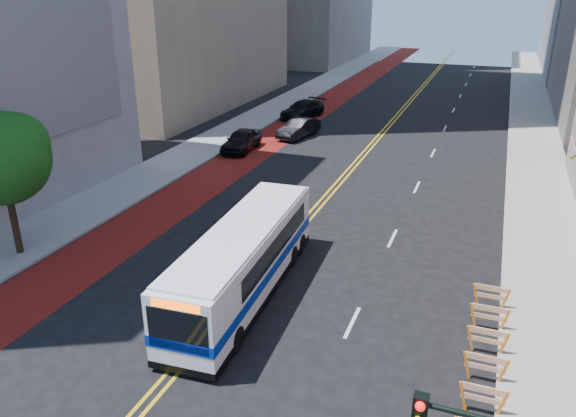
# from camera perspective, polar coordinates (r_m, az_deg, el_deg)

# --- Properties ---
(ground) EXTENTS (160.00, 160.00, 0.00)m
(ground) POSITION_cam_1_polar(r_m,az_deg,el_deg) (19.00, -13.33, -17.78)
(ground) COLOR black
(ground) RESTS_ON ground
(sidewalk_left) EXTENTS (4.00, 140.00, 0.15)m
(sidewalk_left) POSITION_cam_1_polar(r_m,az_deg,el_deg) (48.17, -5.81, 7.71)
(sidewalk_left) COLOR gray
(sidewalk_left) RESTS_ON ground
(sidewalk_right) EXTENTS (4.00, 140.00, 0.15)m
(sidewalk_right) POSITION_cam_1_polar(r_m,az_deg,el_deg) (43.52, 23.96, 4.31)
(sidewalk_right) COLOR gray
(sidewalk_right) RESTS_ON ground
(bus_lane_paint) EXTENTS (3.60, 140.00, 0.01)m
(bus_lane_paint) POSITION_cam_1_polar(r_m,az_deg,el_deg) (46.63, -1.47, 7.24)
(bus_lane_paint) COLOR #5F100D
(bus_lane_paint) RESTS_ON ground
(center_line_inner) EXTENTS (0.14, 140.00, 0.01)m
(center_line_inner) POSITION_cam_1_polar(r_m,az_deg,el_deg) (44.37, 8.12, 6.24)
(center_line_inner) COLOR gold
(center_line_inner) RESTS_ON ground
(center_line_outer) EXTENTS (0.14, 140.00, 0.01)m
(center_line_outer) POSITION_cam_1_polar(r_m,az_deg,el_deg) (44.29, 8.57, 6.19)
(center_line_outer) COLOR gold
(center_line_outer) RESTS_ON ground
(lane_dashes) EXTENTS (0.14, 98.20, 0.01)m
(lane_dashes) POSITION_cam_1_polar(r_m,az_deg,el_deg) (51.33, 15.64, 7.83)
(lane_dashes) COLOR silver
(lane_dashes) RESTS_ON ground
(construction_barriers) EXTENTS (1.42, 10.91, 1.00)m
(construction_barriers) POSITION_cam_1_polar(r_m,az_deg,el_deg) (18.95, 19.31, -16.06)
(construction_barriers) COLOR orange
(construction_barriers) RESTS_ON ground
(street_tree) EXTENTS (4.20, 4.20, 6.70)m
(street_tree) POSITION_cam_1_polar(r_m,az_deg,el_deg) (27.77, -27.01, 4.91)
(street_tree) COLOR black
(street_tree) RESTS_ON sidewalk_left
(transit_bus) EXTENTS (3.03, 11.20, 3.05)m
(transit_bus) POSITION_cam_1_polar(r_m,az_deg,el_deg) (22.77, -4.44, -5.15)
(transit_bus) COLOR white
(transit_bus) RESTS_ON ground
(car_a) EXTENTS (2.09, 4.79, 1.61)m
(car_a) POSITION_cam_1_polar(r_m,az_deg,el_deg) (42.84, -4.76, 6.93)
(car_a) COLOR black
(car_a) RESTS_ON ground
(car_b) EXTENTS (2.54, 4.88, 1.53)m
(car_b) POSITION_cam_1_polar(r_m,az_deg,el_deg) (46.54, 1.10, 8.18)
(car_b) COLOR black
(car_b) RESTS_ON ground
(car_c) EXTENTS (3.49, 5.70, 1.54)m
(car_c) POSITION_cam_1_polar(r_m,az_deg,el_deg) (53.47, 1.49, 10.03)
(car_c) COLOR black
(car_c) RESTS_ON ground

